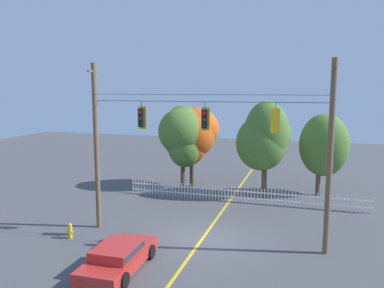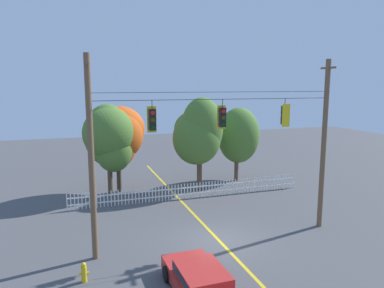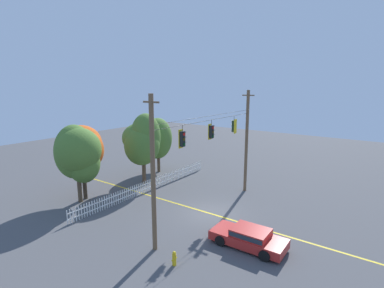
% 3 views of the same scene
% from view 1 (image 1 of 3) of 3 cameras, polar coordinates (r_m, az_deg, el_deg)
% --- Properties ---
extents(ground, '(80.00, 80.00, 0.00)m').
position_cam_1_polar(ground, '(20.44, 1.53, -13.86)').
color(ground, '#4C4C4F').
extents(lane_centerline_stripe, '(0.16, 36.00, 0.01)m').
position_cam_1_polar(lane_centerline_stripe, '(20.44, 1.53, -13.85)').
color(lane_centerline_stripe, gold).
rests_on(lane_centerline_stripe, ground).
extents(signal_support_span, '(12.26, 1.10, 9.03)m').
position_cam_1_polar(signal_support_span, '(19.19, 1.58, -1.01)').
color(signal_support_span, brown).
rests_on(signal_support_span, ground).
extents(traffic_signal_southbound_primary, '(0.43, 0.38, 1.46)m').
position_cam_1_polar(traffic_signal_southbound_primary, '(20.13, -7.47, 3.88)').
color(traffic_signal_southbound_primary, black).
extents(traffic_signal_northbound_primary, '(0.43, 0.38, 1.43)m').
position_cam_1_polar(traffic_signal_northbound_primary, '(18.98, 1.92, 3.71)').
color(traffic_signal_northbound_primary, black).
extents(traffic_signal_westbound_side, '(0.43, 0.38, 1.42)m').
position_cam_1_polar(traffic_signal_westbound_side, '(18.38, 12.24, 3.43)').
color(traffic_signal_westbound_side, black).
extents(white_picket_fence, '(16.41, 0.06, 1.05)m').
position_cam_1_polar(white_picket_fence, '(26.57, 7.54, -7.47)').
color(white_picket_fence, white).
rests_on(white_picket_fence, ground).
extents(autumn_maple_near_fence, '(3.59, 3.53, 6.41)m').
position_cam_1_polar(autumn_maple_near_fence, '(29.71, -1.40, 1.28)').
color(autumn_maple_near_fence, brown).
rests_on(autumn_maple_near_fence, ground).
extents(autumn_maple_mid, '(3.66, 3.58, 6.21)m').
position_cam_1_polar(autumn_maple_mid, '(29.94, 0.24, 1.61)').
color(autumn_maple_mid, '#473828').
rests_on(autumn_maple_mid, ground).
extents(autumn_oak_far_east, '(3.81, 3.71, 6.85)m').
position_cam_1_polar(autumn_oak_far_east, '(27.50, 10.64, 0.98)').
color(autumn_oak_far_east, brown).
rests_on(autumn_oak_far_east, ground).
extents(autumn_maple_far_west, '(3.49, 2.84, 5.92)m').
position_cam_1_polar(autumn_maple_far_west, '(29.27, 18.91, -0.04)').
color(autumn_maple_far_west, brown).
rests_on(autumn_maple_far_west, ground).
extents(parked_car, '(2.07, 4.48, 1.15)m').
position_cam_1_polar(parked_car, '(17.33, -10.85, -16.02)').
color(parked_car, red).
rests_on(parked_car, ground).
extents(fire_hydrant, '(0.38, 0.22, 0.81)m').
position_cam_1_polar(fire_hydrant, '(21.31, -17.60, -12.16)').
color(fire_hydrant, gold).
rests_on(fire_hydrant, ground).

